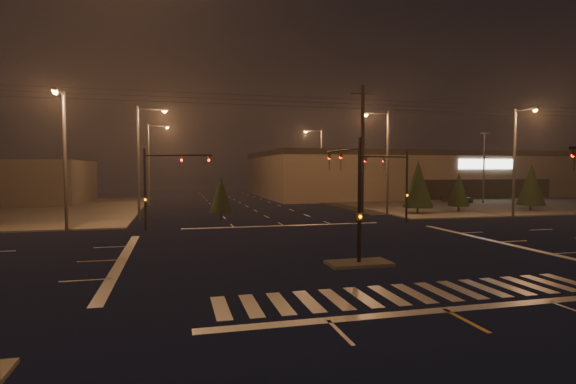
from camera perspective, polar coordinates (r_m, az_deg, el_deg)
ground at (r=25.42m, az=5.42°, el=-7.34°), size 140.00×140.00×0.00m
sidewalk_ne at (r=66.05m, az=21.41°, el=-1.11°), size 36.00×36.00×0.12m
median_island at (r=21.75m, az=9.00°, el=-8.93°), size 3.00×1.60×0.15m
crosswalk at (r=17.41m, az=15.64°, el=-12.27°), size 15.00×2.60×0.01m
stop_bar_near at (r=15.78m, az=19.37°, el=-13.94°), size 16.00×0.50×0.01m
stop_bar_far at (r=35.85m, az=-0.51°, el=-4.29°), size 16.00×0.50×0.01m
parking_lot at (r=67.54m, az=25.85°, el=-1.13°), size 50.00×24.00×0.08m
retail_building at (r=81.98m, az=17.79°, el=2.36°), size 60.20×28.30×7.20m
signal_mast_median at (r=22.15m, az=8.13°, el=0.89°), size 0.25×4.59×6.00m
signal_mast_ne at (r=38.16m, az=13.81°, el=1.77°), size 4.84×1.86×6.00m
signal_mast_nw at (r=33.71m, az=-16.05°, el=1.58°), size 4.84×1.86×6.00m
streetlight_0 at (r=9.07m, az=-32.42°, el=10.43°), size 2.77×0.32×10.00m
streetlight_1 at (r=41.66m, az=-18.07°, el=4.57°), size 2.77×0.32×10.00m
streetlight_2 at (r=57.63m, az=-17.00°, el=4.11°), size 2.77×0.32×10.00m
streetlight_3 at (r=44.15m, az=12.19°, el=4.55°), size 2.77×0.32×10.00m
streetlight_4 at (r=62.70m, az=4.03°, el=4.13°), size 2.77×0.32×10.00m
streetlight_5 at (r=35.57m, az=-26.60°, el=4.69°), size 0.32×2.77×10.00m
streetlight_6 at (r=46.18m, az=27.07°, el=4.22°), size 0.32×2.77×10.00m
utility_pole_1 at (r=41.01m, az=9.44°, el=5.16°), size 2.20×0.32×12.00m
conifer_0 at (r=46.45m, az=16.18°, el=0.98°), size 2.96×2.96×5.33m
conifer_1 at (r=49.47m, az=20.87°, el=0.28°), size 2.16×2.16×4.07m
conifer_2 at (r=53.92m, az=28.49°, el=0.84°), size 2.77×2.77×5.03m
conifer_3 at (r=39.70m, az=-8.52°, el=-0.27°), size 2.07×2.07×3.94m
car_parked at (r=62.65m, az=20.57°, el=-0.60°), size 2.20×4.98×1.67m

